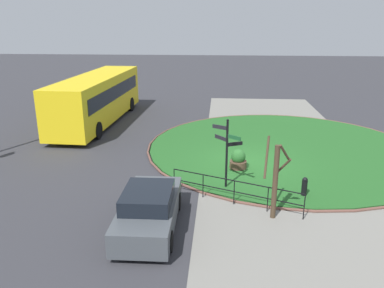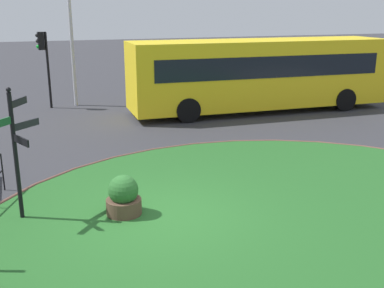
{
  "view_description": "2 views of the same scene",
  "coord_description": "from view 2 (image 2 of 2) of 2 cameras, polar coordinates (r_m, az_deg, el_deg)",
  "views": [
    {
      "loc": [
        -17.13,
        1.35,
        6.51
      ],
      "look_at": [
        0.39,
        2.65,
        0.82
      ],
      "focal_mm": 35.69,
      "sensor_mm": 36.0,
      "label": 1
    },
    {
      "loc": [
        -2.59,
        -8.9,
        4.43
      ],
      "look_at": [
        1.49,
        2.39,
        0.93
      ],
      "focal_mm": 43.8,
      "sensor_mm": 36.0,
      "label": 2
    }
  ],
  "objects": [
    {
      "name": "planter_near_signpost",
      "position": [
        10.32,
        -8.32,
        -6.64
      ],
      "size": [
        0.77,
        0.77,
        0.98
      ],
      "color": "brown",
      "rests_on": "ground"
    },
    {
      "name": "bus_yellow",
      "position": [
        20.91,
        8.23,
        8.53
      ],
      "size": [
        11.5,
        2.97,
        3.1
      ],
      "rotation": [
        0.0,
        0.0,
        -0.04
      ],
      "color": "yellow",
      "rests_on": "ground"
    },
    {
      "name": "grass_island",
      "position": [
        9.57,
        15.49,
        -11.64
      ],
      "size": [
        14.25,
        14.25,
        0.1
      ],
      "primitive_type": "cylinder",
      "color": "#235B23",
      "rests_on": "ground"
    },
    {
      "name": "lamppost_tall",
      "position": [
        22.41,
        -14.67,
        15.44
      ],
      "size": [
        0.32,
        0.32,
        8.02
      ],
      "color": "#B7B7BC",
      "rests_on": "ground"
    },
    {
      "name": "signpost_directional",
      "position": [
        10.29,
        -20.61,
        -0.04
      ],
      "size": [
        0.97,
        1.21,
        2.92
      ],
      "color": "black",
      "rests_on": "ground"
    },
    {
      "name": "grass_kerb_ring",
      "position": [
        9.56,
        15.49,
        -11.61
      ],
      "size": [
        14.56,
        14.56,
        0.11
      ],
      "primitive_type": "torus",
      "color": "brown",
      "rests_on": "ground"
    },
    {
      "name": "traffic_light_near",
      "position": [
        22.17,
        -17.63,
        10.56
      ],
      "size": [
        0.49,
        0.29,
        3.41
      ],
      "rotation": [
        0.0,
        0.0,
        3.25
      ],
      "color": "black",
      "rests_on": "ground"
    },
    {
      "name": "sidewalk_paving",
      "position": [
        8.63,
        0.51,
        -14.56
      ],
      "size": [
        32.0,
        8.09,
        0.02
      ],
      "primitive_type": "cube",
      "color": "gray",
      "rests_on": "ground"
    },
    {
      "name": "ground",
      "position": [
        10.27,
        -3.34,
        -9.32
      ],
      "size": [
        120.0,
        120.0,
        0.0
      ],
      "primitive_type": "plane",
      "color": "#333338"
    }
  ]
}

